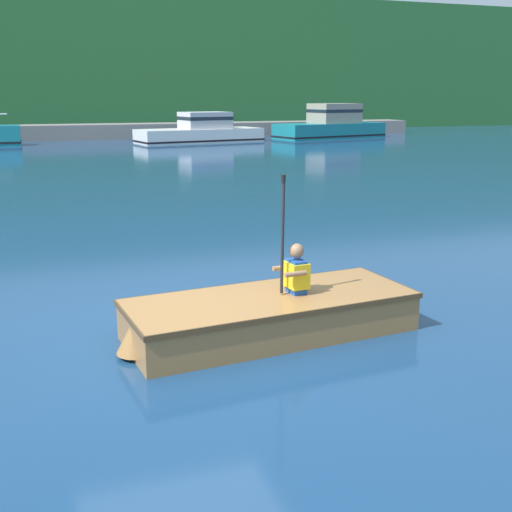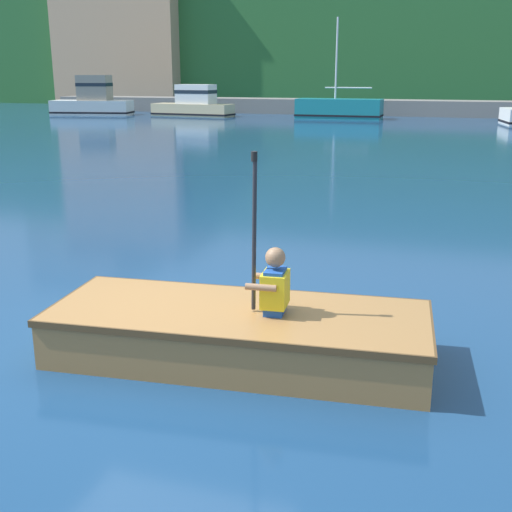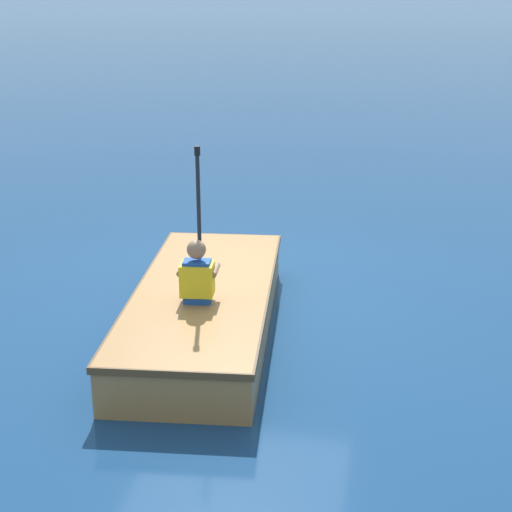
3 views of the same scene
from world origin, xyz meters
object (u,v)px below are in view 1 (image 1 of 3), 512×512
Objects in this scene: moored_boat_dock_west_inner at (331,125)px; person_paddler at (295,270)px; moored_boat_dock_west_end at (201,131)px; rowboat_foreground at (266,313)px.

moored_boat_dock_west_inner reaches higher than person_paddler.
moored_boat_dock_west_end is 0.99× the size of moored_boat_dock_west_inner.
moored_boat_dock_west_inner reaches higher than rowboat_foreground.
rowboat_foreground is at bearing -174.57° from person_paddler.
moored_boat_dock_west_end is at bearing 76.75° from rowboat_foreground.
moored_boat_dock_west_end is at bearing 77.38° from person_paddler.
person_paddler is (0.36, 0.03, 0.47)m from rowboat_foreground.
moored_boat_dock_west_inner is (8.80, 0.95, 0.17)m from moored_boat_dock_west_end.
rowboat_foreground is 2.54× the size of person_paddler.
rowboat_foreground is (-15.94, -31.26, -0.53)m from moored_boat_dock_west_inner.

